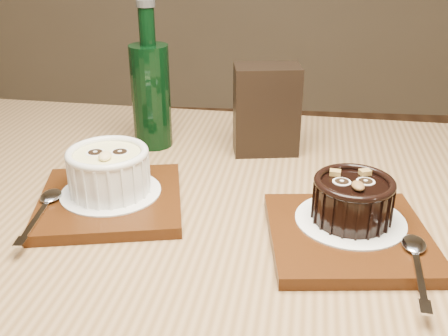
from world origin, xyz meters
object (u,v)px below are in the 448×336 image
object	(u,v)px
ramekin_white	(109,169)
condiment_stand	(266,110)
tray_right	(348,236)
green_bottle	(151,92)
ramekin_dark	(353,198)
table	(216,274)
tray_left	(111,201)

from	to	relation	value
ramekin_white	condiment_stand	distance (m)	0.28
ramekin_white	tray_right	xyz separation A→B (m)	(0.30, -0.06, -0.04)
tray_right	green_bottle	bearing A→B (deg)	137.20
ramekin_dark	green_bottle	world-z (taller)	green_bottle
table	tray_left	world-z (taller)	tray_left
tray_left	table	bearing A→B (deg)	-5.00
tray_left	green_bottle	xyz separation A→B (m)	(0.01, 0.21, 0.08)
condiment_stand	green_bottle	distance (m)	0.19
tray_right	green_bottle	distance (m)	0.40
tray_left	green_bottle	distance (m)	0.23
ramekin_dark	ramekin_white	bearing A→B (deg)	164.81
green_bottle	tray_right	bearing A→B (deg)	-42.80
table	tray_right	xyz separation A→B (m)	(0.16, -0.04, 0.10)
table	tray_left	xyz separation A→B (m)	(-0.14, 0.01, 0.10)
condiment_stand	green_bottle	bearing A→B (deg)	176.99
condiment_stand	green_bottle	size ratio (longest dim) A/B	0.60
ramekin_white	green_bottle	size ratio (longest dim) A/B	0.45
tray_right	tray_left	bearing A→B (deg)	169.41
table	green_bottle	distance (m)	0.31
ramekin_white	ramekin_dark	distance (m)	0.31
ramekin_white	condiment_stand	xyz separation A→B (m)	(0.20, 0.19, 0.02)
table	tray_right	distance (m)	0.19
condiment_stand	green_bottle	xyz separation A→B (m)	(-0.18, 0.01, 0.02)
tray_left	green_bottle	bearing A→B (deg)	87.17
table	tray_left	bearing A→B (deg)	175.00
table	green_bottle	xyz separation A→B (m)	(-0.13, 0.22, 0.18)
table	ramekin_dark	size ratio (longest dim) A/B	13.40
tray_left	tray_right	world-z (taller)	same
ramekin_white	green_bottle	distance (m)	0.21
table	green_bottle	size ratio (longest dim) A/B	5.40
table	tray_right	world-z (taller)	tray_right
table	green_bottle	bearing A→B (deg)	119.87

